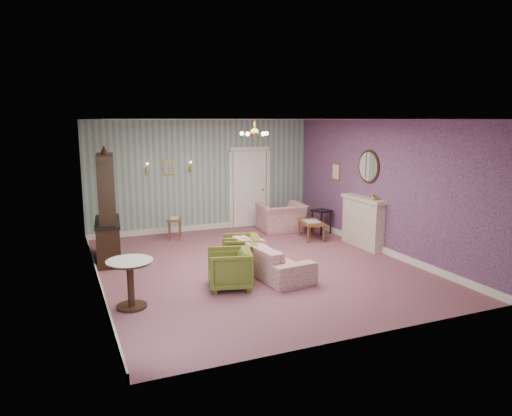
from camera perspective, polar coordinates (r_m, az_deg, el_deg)
name	(u,v)px	position (r m, az deg, el deg)	size (l,w,h in m)	color
floor	(255,266)	(9.66, -0.17, -6.91)	(7.00, 7.00, 0.00)	#8D5263
ceiling	(255,119)	(9.22, -0.18, 10.55)	(7.00, 7.00, 0.00)	white
wall_back	(203,176)	(12.60, -6.36, 3.87)	(6.00, 6.00, 0.00)	slate
wall_front	(359,233)	(6.31, 12.25, -2.96)	(6.00, 6.00, 0.00)	slate
wall_left	(93,205)	(8.64, -18.85, 0.33)	(7.00, 7.00, 0.00)	slate
wall_right	(380,186)	(10.84, 14.63, 2.52)	(7.00, 7.00, 0.00)	slate
wall_right_floral	(380,186)	(10.83, 14.57, 2.51)	(7.00, 7.00, 0.00)	#B45A8D
door	(249,187)	(13.04, -0.79, 2.52)	(1.12, 0.12, 2.16)	white
olive_chair_a	(230,267)	(8.35, -3.18, -7.05)	(0.73, 0.68, 0.75)	brown
olive_chair_b	(239,255)	(9.16, -2.00, -5.66)	(0.67, 0.62, 0.69)	brown
olive_chair_c	(241,250)	(9.46, -1.82, -5.04)	(0.69, 0.65, 0.71)	brown
sofa_chintz	(269,252)	(9.12, 1.56, -5.31)	(2.08, 0.61, 0.81)	#9F405F
wingback_chair	(281,213)	(12.48, 3.05, -0.58)	(1.13, 0.74, 0.99)	#9F405F
dresser	(106,205)	(10.20, -17.45, 0.31)	(0.49, 1.41, 2.34)	black
fireplace	(363,222)	(11.22, 12.62, -1.64)	(0.30, 1.40, 1.16)	beige
mantel_vase	(374,197)	(10.77, 13.90, 1.34)	(0.15, 0.15, 0.15)	gold
oval_mirror	(369,167)	(11.09, 13.30, 4.83)	(0.04, 0.76, 0.84)	white
framed_print	(336,172)	(12.22, 9.56, 4.30)	(0.04, 0.34, 0.42)	gold
coffee_table	(311,230)	(11.80, 6.62, -2.63)	(0.49, 0.88, 0.45)	brown
side_table_black	(321,222)	(12.37, 7.81, -1.64)	(0.41, 0.41, 0.62)	black
pedestal_table	(131,284)	(7.73, -14.75, -8.75)	(0.71, 0.71, 0.78)	black
nesting_table	(175,228)	(11.87, -9.71, -2.38)	(0.33, 0.42, 0.55)	brown
gilt_mirror_back	(169,168)	(12.31, -10.36, 4.78)	(0.28, 0.06, 0.36)	gold
sconce_left	(147,168)	(12.18, -12.87, 4.63)	(0.16, 0.12, 0.30)	gold
sconce_right	(190,167)	(12.42, -7.86, 4.90)	(0.16, 0.12, 0.30)	gold
chandelier	(255,134)	(9.22, -0.18, 8.88)	(0.56, 0.56, 0.36)	gold
burgundy_cushion	(282,215)	(12.33, 3.14, -0.79)	(0.38, 0.10, 0.38)	maroon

